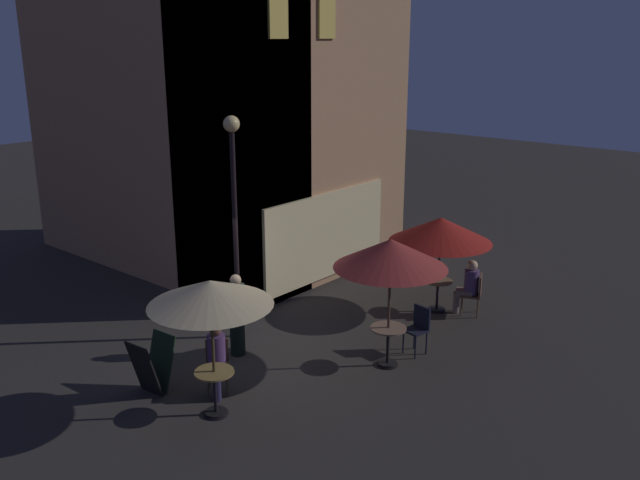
{
  "coord_description": "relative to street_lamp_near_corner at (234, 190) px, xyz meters",
  "views": [
    {
      "loc": [
        -8.36,
        -8.8,
        5.88
      ],
      "look_at": [
        1.11,
        -0.77,
        2.18
      ],
      "focal_mm": 38.36,
      "sensor_mm": 36.0,
      "label": 1
    }
  ],
  "objects": [
    {
      "name": "ground_plane",
      "position": [
        -0.36,
        -0.76,
        -3.05
      ],
      "size": [
        60.0,
        60.0,
        0.0
      ],
      "primitive_type": "plane",
      "color": "#302B28"
    },
    {
      "name": "cafe_building",
      "position": [
        2.72,
        3.59,
        1.06
      ],
      "size": [
        6.18,
        8.65,
        8.22
      ],
      "color": "tan",
      "rests_on": "ground"
    },
    {
      "name": "street_lamp_near_corner",
      "position": [
        0.0,
        0.0,
        0.0
      ],
      "size": [
        0.31,
        0.31,
        4.48
      ],
      "color": "black",
      "rests_on": "ground"
    },
    {
      "name": "menu_sandwich_board",
      "position": [
        -2.52,
        -0.55,
        -2.54
      ],
      "size": [
        0.71,
        0.6,
        0.98
      ],
      "rotation": [
        0.0,
        0.0,
        0.07
      ],
      "color": "black",
      "rests_on": "ground"
    },
    {
      "name": "cafe_table_0",
      "position": [
        3.8,
        -2.37,
        -2.56
      ],
      "size": [
        0.64,
        0.64,
        0.72
      ],
      "color": "black",
      "rests_on": "ground"
    },
    {
      "name": "cafe_table_1",
      "position": [
        -2.32,
        -1.93,
        -2.52
      ],
      "size": [
        0.64,
        0.64,
        0.77
      ],
      "color": "black",
      "rests_on": "ground"
    },
    {
      "name": "cafe_table_2",
      "position": [
        0.9,
        -3.05,
        -2.52
      ],
      "size": [
        0.67,
        0.67,
        0.76
      ],
      "color": "black",
      "rests_on": "ground"
    },
    {
      "name": "patio_umbrella_0",
      "position": [
        3.8,
        -2.37,
        -1.18
      ],
      "size": [
        2.24,
        2.24,
        2.15
      ],
      "color": "black",
      "rests_on": "ground"
    },
    {
      "name": "patio_umbrella_1",
      "position": [
        -2.32,
        -1.93,
        -0.95
      ],
      "size": [
        1.96,
        1.96,
        2.31
      ],
      "color": "black",
      "rests_on": "ground"
    },
    {
      "name": "patio_umbrella_2",
      "position": [
        0.9,
        -3.05,
        -0.87
      ],
      "size": [
        2.06,
        2.06,
        2.46
      ],
      "color": "black",
      "rests_on": "ground"
    },
    {
      "name": "cafe_chair_0",
      "position": [
        4.13,
        -3.12,
        -2.5
      ],
      "size": [
        0.57,
        0.57,
        0.93
      ],
      "rotation": [
        0.0,
        0.0,
        1.99
      ],
      "color": "brown",
      "rests_on": "ground"
    },
    {
      "name": "cafe_chair_1",
      "position": [
        -1.74,
        -1.33,
        -2.49
      ],
      "size": [
        0.55,
        0.55,
        0.92
      ],
      "rotation": [
        0.0,
        0.0,
        -2.34
      ],
      "color": "brown",
      "rests_on": "ground"
    },
    {
      "name": "cafe_chair_2",
      "position": [
        1.72,
        -3.19,
        -2.48
      ],
      "size": [
        0.45,
        0.45,
        0.94
      ],
      "rotation": [
        0.0,
        0.0,
        2.97
      ],
      "color": "black",
      "rests_on": "ground"
    },
    {
      "name": "patron_seated_0",
      "position": [
        4.07,
        -2.98,
        -2.34
      ],
      "size": [
        0.43,
        0.51,
        1.25
      ],
      "rotation": [
        0.0,
        0.0,
        1.99
      ],
      "color": "#7D685F",
      "rests_on": "ground"
    },
    {
      "name": "patron_seated_1",
      "position": [
        -1.84,
        -1.43,
        -2.34
      ],
      "size": [
        0.49,
        0.49,
        1.26
      ],
      "rotation": [
        0.0,
        0.0,
        -2.34
      ],
      "color": "#2A2549",
      "rests_on": "ground"
    },
    {
      "name": "patron_standing_2",
      "position": [
        -0.58,
        -0.58,
        -2.23
      ],
      "size": [
        0.34,
        0.34,
        1.62
      ],
      "rotation": [
        0.0,
        0.0,
        4.24
      ],
      "color": "black",
      "rests_on": "ground"
    }
  ]
}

